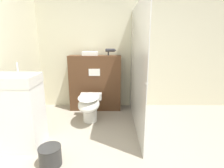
{
  "coord_description": "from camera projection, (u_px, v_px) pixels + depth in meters",
  "views": [
    {
      "loc": [
        0.07,
        -1.31,
        1.43
      ],
      "look_at": [
        0.04,
        1.43,
        0.73
      ],
      "focal_mm": 28.0,
      "sensor_mm": 36.0,
      "label": 1
    }
  ],
  "objects": [
    {
      "name": "wall_back",
      "position": [
        110.0,
        49.0,
        3.66
      ],
      "size": [
        8.0,
        0.06,
        2.5
      ],
      "color": "beige",
      "rests_on": "ground_plane"
    },
    {
      "name": "hair_drier",
      "position": [
        111.0,
        50.0,
        3.41
      ],
      "size": [
        0.21,
        0.06,
        0.13
      ],
      "color": "#2D2D33",
      "rests_on": "partition_panel"
    },
    {
      "name": "sink_vanity",
      "position": [
        19.0,
        112.0,
        2.3
      ],
      "size": [
        0.57,
        0.43,
        1.15
      ],
      "color": "white",
      "rests_on": "ground_plane"
    },
    {
      "name": "toilet",
      "position": [
        89.0,
        105.0,
        3.04
      ],
      "size": [
        0.39,
        0.65,
        0.5
      ],
      "color": "white",
      "rests_on": "ground_plane"
    },
    {
      "name": "folded_towel",
      "position": [
        90.0,
        53.0,
        3.45
      ],
      "size": [
        0.31,
        0.16,
        0.08
      ],
      "color": "white",
      "rests_on": "partition_panel"
    },
    {
      "name": "shower_glass",
      "position": [
        137.0,
        68.0,
        2.8
      ],
      "size": [
        0.04,
        1.83,
        1.99
      ],
      "color": "silver",
      "rests_on": "ground_plane"
    },
    {
      "name": "waste_bin",
      "position": [
        50.0,
        156.0,
        2.03
      ],
      "size": [
        0.26,
        0.26,
        0.23
      ],
      "color": "#2D2D2D",
      "rests_on": "ground_plane"
    },
    {
      "name": "partition_panel",
      "position": [
        95.0,
        83.0,
        3.61
      ],
      "size": [
        1.04,
        0.3,
        1.13
      ],
      "color": "#51331E",
      "rests_on": "ground_plane"
    }
  ]
}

